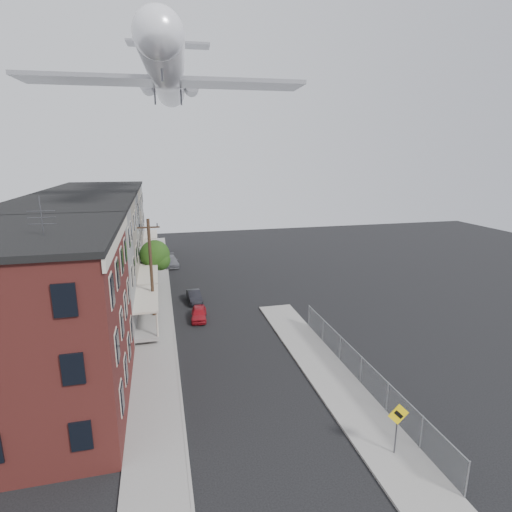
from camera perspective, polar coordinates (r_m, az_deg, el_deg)
The scene contains 19 objects.
ground at distance 21.13m, azimuth 2.88°, elevation -27.13°, with size 120.00×120.00×0.00m, color black.
sidewalk_left at distance 41.59m, azimuth -14.12°, elevation -5.86°, with size 3.00×62.00×0.12m, color gray.
sidewalk_right at distance 27.29m, azimuth 10.72°, elevation -16.71°, with size 3.00×26.00×0.12m, color gray.
curb_left at distance 41.58m, azimuth -12.12°, elevation -5.74°, with size 0.15×62.00×0.14m, color gray.
curb_right at distance 26.78m, azimuth 7.76°, elevation -17.20°, with size 0.15×26.00×0.14m, color gray.
corner_building at distance 24.96m, azimuth -30.07°, elevation -8.45°, with size 10.31×12.30×12.15m.
row_house_a at distance 33.69m, azimuth -25.69°, elevation -2.49°, with size 11.98×7.00×10.30m.
row_house_b at distance 40.35m, azimuth -23.75°, elevation 0.26°, with size 11.98×7.00×10.30m.
row_house_c at distance 47.11m, azimuth -22.37°, elevation 2.22°, with size 11.98×7.00×10.30m.
row_house_d at distance 53.93m, azimuth -21.33°, elevation 3.69°, with size 11.98×7.00×10.30m.
row_house_e at distance 60.79m, azimuth -20.52°, elevation 4.83°, with size 11.98×7.00×10.30m.
chainlink_fence at distance 26.67m, azimuth 14.78°, elevation -15.41°, with size 0.06×18.06×1.90m.
warning_sign at distance 21.24m, azimuth 19.57°, elevation -21.32°, with size 1.10×0.11×2.80m.
utility_pole at distance 34.48m, azimuth -14.74°, elevation -1.97°, with size 1.80×0.26×9.00m.
street_tree at distance 44.38m, azimuth -14.09°, elevation -0.03°, with size 3.22×3.20×5.20m.
car_near at distance 35.63m, azimuth -8.16°, elevation -8.14°, with size 1.30×3.23×1.10m, color #A91520.
car_mid at distance 39.82m, azimuth -8.82°, elevation -5.73°, with size 1.19×3.41×1.12m, color black.
car_far at distance 53.26m, azimuth -12.12°, elevation -0.71°, with size 1.83×4.51×1.31m, color slate.
airplane at distance 38.89m, azimuth -12.62°, elevation 24.08°, with size 23.05×26.32×7.61m.
Camera 1 is at (-4.69, -15.21, 13.89)m, focal length 28.00 mm.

